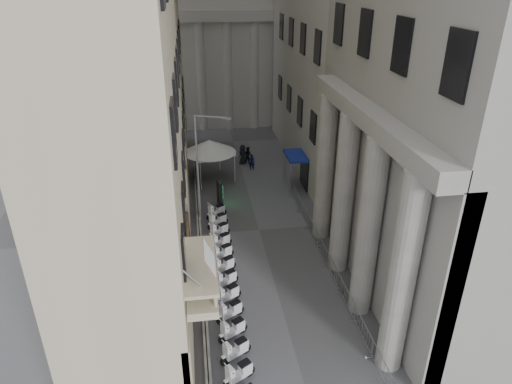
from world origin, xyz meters
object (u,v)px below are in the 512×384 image
info_kiosk (220,193)px  pedestrian_b (248,155)px  street_lamp (202,161)px  security_tent (218,148)px  pedestrian_a (252,162)px

info_kiosk → pedestrian_b: bearing=58.8°
street_lamp → info_kiosk: 4.89m
security_tent → pedestrian_b: 5.46m
info_kiosk → pedestrian_b: 9.10m
security_tent → street_lamp: 7.64m
street_lamp → pedestrian_b: (4.66, 11.12, -4.08)m
security_tent → pedestrian_b: security_tent is taller
info_kiosk → pedestrian_a: size_ratio=1.28×
info_kiosk → pedestrian_b: info_kiosk is taller
street_lamp → pedestrian_a: size_ratio=5.21×
pedestrian_b → security_tent: bearing=95.5°
security_tent → pedestrian_a: (3.24, 2.04, -2.33)m
pedestrian_a → pedestrian_b: size_ratio=0.96×
security_tent → pedestrian_a: 4.48m
security_tent → pedestrian_a: size_ratio=2.91×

